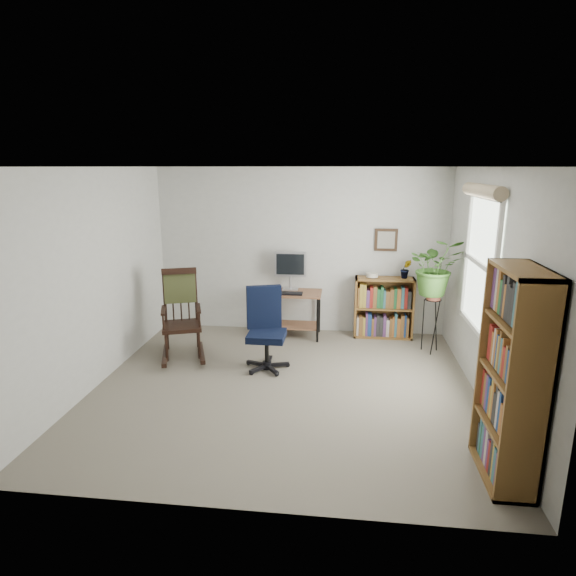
# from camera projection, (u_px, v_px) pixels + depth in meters

# --- Properties ---
(floor) EXTENTS (4.20, 4.00, 0.00)m
(floor) POSITION_uv_depth(u_px,v_px,m) (284.00, 387.00, 5.38)
(floor) COLOR gray
(floor) RESTS_ON ground
(ceiling) EXTENTS (4.20, 4.00, 0.00)m
(ceiling) POSITION_uv_depth(u_px,v_px,m) (283.00, 167.00, 4.79)
(ceiling) COLOR silver
(ceiling) RESTS_ON ground
(wall_back) EXTENTS (4.20, 0.00, 2.40)m
(wall_back) POSITION_uv_depth(u_px,v_px,m) (301.00, 251.00, 7.01)
(wall_back) COLOR silver
(wall_back) RESTS_ON ground
(wall_front) EXTENTS (4.20, 0.00, 2.40)m
(wall_front) POSITION_uv_depth(u_px,v_px,m) (246.00, 355.00, 3.16)
(wall_front) COLOR silver
(wall_front) RESTS_ON ground
(wall_left) EXTENTS (0.00, 4.00, 2.40)m
(wall_left) POSITION_uv_depth(u_px,v_px,m) (96.00, 278.00, 5.32)
(wall_left) COLOR silver
(wall_left) RESTS_ON ground
(wall_right) EXTENTS (0.00, 4.00, 2.40)m
(wall_right) POSITION_uv_depth(u_px,v_px,m) (490.00, 289.00, 4.85)
(wall_right) COLOR silver
(wall_right) RESTS_ON ground
(window) EXTENTS (0.12, 1.20, 1.50)m
(window) POSITION_uv_depth(u_px,v_px,m) (480.00, 264.00, 5.09)
(window) COLOR white
(window) RESTS_ON wall_right
(desk) EXTENTS (0.92, 0.50, 0.66)m
(desk) POSITION_uv_depth(u_px,v_px,m) (289.00, 314.00, 6.95)
(desk) COLOR brown
(desk) RESTS_ON floor
(monitor) EXTENTS (0.46, 0.16, 0.56)m
(monitor) POSITION_uv_depth(u_px,v_px,m) (290.00, 271.00, 6.94)
(monitor) COLOR #B1B1B5
(monitor) RESTS_ON desk
(keyboard) EXTENTS (0.40, 0.15, 0.02)m
(keyboard) POSITION_uv_depth(u_px,v_px,m) (288.00, 293.00, 6.75)
(keyboard) COLOR black
(keyboard) RESTS_ON desk
(office_chair) EXTENTS (0.69, 0.69, 1.01)m
(office_chair) POSITION_uv_depth(u_px,v_px,m) (267.00, 329.00, 5.76)
(office_chair) COLOR black
(office_chair) RESTS_ON floor
(rocking_chair) EXTENTS (0.89, 1.14, 1.16)m
(rocking_chair) POSITION_uv_depth(u_px,v_px,m) (181.00, 314.00, 6.11)
(rocking_chair) COLOR black
(rocking_chair) RESTS_ON floor
(low_bookshelf) EXTENTS (0.83, 0.28, 0.88)m
(low_bookshelf) POSITION_uv_depth(u_px,v_px,m) (384.00, 308.00, 6.89)
(low_bookshelf) COLOR brown
(low_bookshelf) RESTS_ON floor
(tall_bookshelf) EXTENTS (0.32, 0.74, 1.70)m
(tall_bookshelf) POSITION_uv_depth(u_px,v_px,m) (512.00, 377.00, 3.65)
(tall_bookshelf) COLOR brown
(tall_bookshelf) RESTS_ON floor
(plant_stand) EXTENTS (0.29, 0.29, 0.84)m
(plant_stand) POSITION_uv_depth(u_px,v_px,m) (432.00, 321.00, 6.33)
(plant_stand) COLOR black
(plant_stand) RESTS_ON floor
(spider_plant) EXTENTS (1.69, 1.87, 1.46)m
(spider_plant) POSITION_uv_depth(u_px,v_px,m) (438.00, 239.00, 6.06)
(spider_plant) COLOR #376523
(spider_plant) RESTS_ON plant_stand
(potted_plant_small) EXTENTS (0.13, 0.24, 0.11)m
(potted_plant_small) POSITION_uv_depth(u_px,v_px,m) (406.00, 275.00, 6.75)
(potted_plant_small) COLOR #376523
(potted_plant_small) RESTS_ON low_bookshelf
(framed_picture) EXTENTS (0.32, 0.04, 0.32)m
(framed_picture) POSITION_uv_depth(u_px,v_px,m) (386.00, 240.00, 6.80)
(framed_picture) COLOR black
(framed_picture) RESTS_ON wall_back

